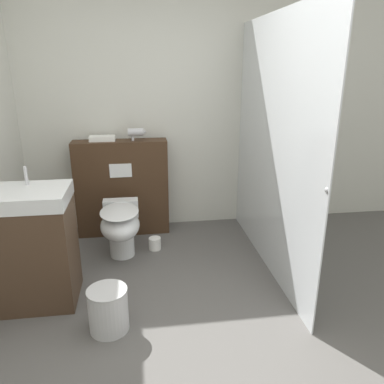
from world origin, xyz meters
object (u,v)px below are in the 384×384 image
Objects in this scene: hair_drier at (137,132)px; waste_bin at (108,310)px; toilet at (121,226)px; sink_vanity at (31,247)px.

waste_bin is at bearing -98.45° from hair_drier.
hair_drier is 1.86m from waste_bin.
toilet reaches higher than waste_bin.
waste_bin is at bearing -92.91° from toilet.
sink_vanity reaches higher than toilet.
hair_drier is at bearing 71.75° from toilet.
toilet is 1.04m from waste_bin.
hair_drier reaches higher than toilet.
sink_vanity is at bearing -135.87° from toilet.
toilet is 1.86× the size of waste_bin.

